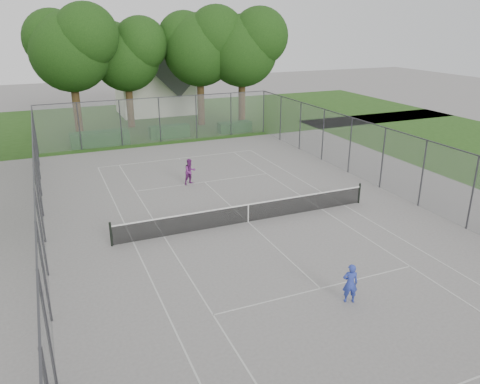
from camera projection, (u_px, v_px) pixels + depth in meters
name	position (u px, v px, depth m)	size (l,w,h in m)	color
ground	(248.00, 222.00, 22.36)	(120.00, 120.00, 0.00)	slate
grass_far	(138.00, 121.00, 44.80)	(60.00, 20.00, 0.00)	#224714
court_markings	(248.00, 222.00, 22.36)	(11.03, 23.83, 0.01)	beige
tennis_net	(248.00, 212.00, 22.18)	(12.87, 0.10, 1.10)	black
perimeter_fence	(248.00, 187.00, 21.73)	(18.08, 34.08, 3.52)	#38383D
tree_far_left	(71.00, 45.00, 37.21)	(7.30, 6.66, 10.49)	#3E2A16
tree_far_midleft	(127.00, 52.00, 39.99)	(6.60, 6.02, 9.48)	#3E2A16
tree_far_midright	(201.00, 44.00, 40.72)	(7.22, 6.60, 10.38)	#3E2A16
tree_far_right	(243.00, 45.00, 40.76)	(7.13, 6.51, 10.25)	#3E2A16
hedge_left	(100.00, 139.00, 35.83)	(4.33, 1.30, 1.08)	#174717
hedge_mid	(169.00, 131.00, 38.26)	(3.25, 0.93, 1.02)	#174717
hedge_right	(234.00, 127.00, 40.22)	(2.88, 1.06, 0.86)	#174717
house	(154.00, 77.00, 47.37)	(7.24, 5.61, 9.02)	silver
girl_player	(350.00, 283.00, 15.82)	(0.52, 0.34, 1.44)	#2D3FAA
woman_player	(190.00, 172.00, 27.30)	(0.74, 0.58, 1.53)	#752878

